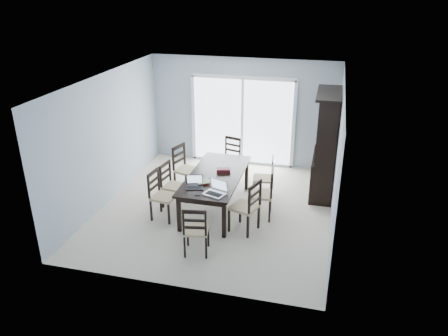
{
  "coord_description": "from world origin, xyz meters",
  "views": [
    {
      "loc": [
        2.05,
        -7.48,
        4.25
      ],
      "look_at": [
        0.17,
        0.0,
        0.9
      ],
      "focal_mm": 35.0,
      "sensor_mm": 36.0,
      "label": 1
    }
  ],
  "objects": [
    {
      "name": "chair_end_far",
      "position": [
        -0.08,
        1.59,
        0.58
      ],
      "size": [
        0.51,
        0.52,
        1.09
      ],
      "rotation": [
        0.0,
        0.0,
        2.87
      ],
      "color": "black",
      "rests_on": "floor"
    },
    {
      "name": "china_hutch",
      "position": [
        2.02,
        1.25,
        1.07
      ],
      "size": [
        0.5,
        1.38,
        2.2
      ],
      "color": "black",
      "rests_on": "floor"
    },
    {
      "name": "wall_right",
      "position": [
        2.25,
        0.0,
        1.3
      ],
      "size": [
        0.02,
        5.0,
        2.6
      ],
      "primitive_type": "cube",
      "color": "#97A4B4",
      "rests_on": "floor"
    },
    {
      "name": "sliding_door",
      "position": [
        0.0,
        2.48,
        1.09
      ],
      "size": [
        2.52,
        0.05,
        2.18
      ],
      "color": "silver",
      "rests_on": "floor"
    },
    {
      "name": "wall_left",
      "position": [
        -2.25,
        0.0,
        1.3
      ],
      "size": [
        0.02,
        5.0,
        2.6
      ],
      "primitive_type": "cube",
      "color": "#97A4B4",
      "rests_on": "floor"
    },
    {
      "name": "chair_left_near",
      "position": [
        -0.95,
        -0.6,
        0.59
      ],
      "size": [
        0.48,
        0.47,
        1.11
      ],
      "rotation": [
        0.0,
        0.0,
        -1.69
      ],
      "color": "black",
      "rests_on": "floor"
    },
    {
      "name": "back_wall",
      "position": [
        0.0,
        2.5,
        1.3
      ],
      "size": [
        4.5,
        0.02,
        2.6
      ],
      "primitive_type": "cube",
      "color": "#97A4B4",
      "rests_on": "floor"
    },
    {
      "name": "hot_tub",
      "position": [
        -0.35,
        3.39,
        0.48
      ],
      "size": [
        1.89,
        1.7,
        0.95
      ],
      "rotation": [
        0.0,
        0.0,
        0.04
      ],
      "color": "maroon",
      "rests_on": "balcony"
    },
    {
      "name": "dining_table",
      "position": [
        0.0,
        0.0,
        0.67
      ],
      "size": [
        1.0,
        2.2,
        0.75
      ],
      "color": "black",
      "rests_on": "floor"
    },
    {
      "name": "laptop_silver",
      "position": [
        0.2,
        -0.85,
        0.81
      ],
      "size": [
        0.43,
        0.36,
        0.25
      ],
      "rotation": [
        0.0,
        0.0,
        -0.33
      ],
      "color": "silver",
      "rests_on": "dining_table"
    },
    {
      "name": "game_box",
      "position": [
        0.11,
        0.15,
        0.78
      ],
      "size": [
        0.3,
        0.2,
        0.07
      ],
      "primitive_type": "cube",
      "rotation": [
        0.0,
        0.0,
        0.26
      ],
      "color": "#4B0F1C",
      "rests_on": "dining_table"
    },
    {
      "name": "balcony",
      "position": [
        0.0,
        3.5,
        -0.05
      ],
      "size": [
        4.5,
        2.0,
        0.1
      ],
      "primitive_type": "cube",
      "color": "gray",
      "rests_on": "ground"
    },
    {
      "name": "chair_end_near",
      "position": [
        0.1,
        -1.65,
        0.55
      ],
      "size": [
        0.46,
        0.47,
        1.05
      ],
      "rotation": [
        0.0,
        0.0,
        0.18
      ],
      "color": "black",
      "rests_on": "floor"
    },
    {
      "name": "floor",
      "position": [
        0.0,
        0.0,
        0.0
      ],
      "size": [
        5.0,
        5.0,
        0.0
      ],
      "primitive_type": "plane",
      "color": "beige",
      "rests_on": "ground"
    },
    {
      "name": "chair_right_near",
      "position": [
        0.8,
        -0.7,
        0.61
      ],
      "size": [
        0.57,
        0.56,
        1.16
      ],
      "rotation": [
        0.0,
        0.0,
        1.24
      ],
      "color": "black",
      "rests_on": "floor"
    },
    {
      "name": "chair_left_mid",
      "position": [
        -0.93,
        -0.07,
        0.56
      ],
      "size": [
        0.46,
        0.45,
        1.05
      ],
      "rotation": [
        0.0,
        0.0,
        -1.73
      ],
      "color": "black",
      "rests_on": "floor"
    },
    {
      "name": "chair_left_far",
      "position": [
        -0.9,
        0.67,
        0.62
      ],
      "size": [
        0.56,
        0.55,
        1.17
      ],
      "rotation": [
        0.0,
        0.0,
        -1.88
      ],
      "color": "black",
      "rests_on": "floor"
    },
    {
      "name": "chair_right_far",
      "position": [
        0.9,
        0.75,
        0.55
      ],
      "size": [
        0.45,
        0.44,
        1.04
      ],
      "rotation": [
        0.0,
        0.0,
        1.7
      ],
      "color": "black",
      "rests_on": "floor"
    },
    {
      "name": "chair_right_mid",
      "position": [
        1.0,
        -0.09,
        0.62
      ],
      "size": [
        0.5,
        0.48,
        1.18
      ],
      "rotation": [
        0.0,
        0.0,
        1.67
      ],
      "color": "black",
      "rests_on": "floor"
    },
    {
      "name": "cell_phone",
      "position": [
        -0.07,
        -0.95,
        0.76
      ],
      "size": [
        0.11,
        0.07,
        0.01
      ],
      "primitive_type": "cube",
      "rotation": [
        0.0,
        0.0,
        0.26
      ],
      "color": "black",
      "rests_on": "dining_table"
    },
    {
      "name": "laptop_dark",
      "position": [
        -0.22,
        -0.67,
        0.8
      ],
      "size": [
        0.36,
        0.3,
        0.22
      ],
      "rotation": [
        0.0,
        0.0,
        0.29
      ],
      "color": "black",
      "rests_on": "dining_table"
    },
    {
      "name": "ceiling",
      "position": [
        0.0,
        0.0,
        2.6
      ],
      "size": [
        5.0,
        5.0,
        0.0
      ],
      "primitive_type": "plane",
      "rotation": [
        3.14,
        0.0,
        0.0
      ],
      "color": "white",
      "rests_on": "back_wall"
    },
    {
      "name": "book_stack",
      "position": [
        -0.12,
        -0.45,
        0.77
      ],
      "size": [
        0.3,
        0.29,
        0.04
      ],
      "rotation": [
        0.0,
        0.0,
        0.42
      ],
      "color": "maroon",
      "rests_on": "dining_table"
    },
    {
      "name": "railing",
      "position": [
        0.0,
        4.5,
        0.55
      ],
      "size": [
        4.5,
        0.06,
        1.1
      ],
      "primitive_type": "cube",
      "color": "#99999E",
      "rests_on": "balcony"
    }
  ]
}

